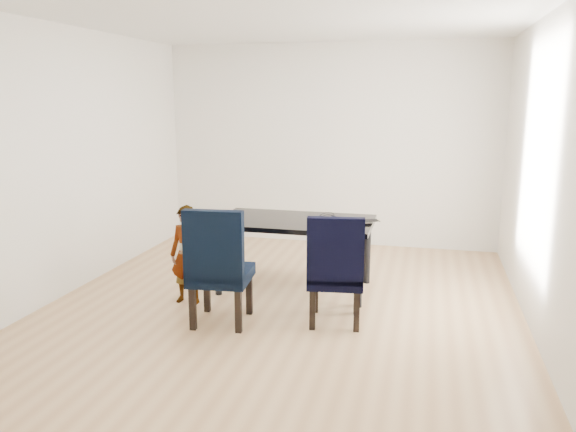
% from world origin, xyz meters
% --- Properties ---
extents(floor, '(4.50, 5.00, 0.01)m').
position_xyz_m(floor, '(0.00, 0.00, -0.01)').
color(floor, tan).
rests_on(floor, ground).
extents(ceiling, '(4.50, 5.00, 0.01)m').
position_xyz_m(ceiling, '(0.00, 0.00, 2.71)').
color(ceiling, white).
rests_on(ceiling, wall_back).
extents(wall_back, '(4.50, 0.01, 2.70)m').
position_xyz_m(wall_back, '(0.00, 2.50, 1.35)').
color(wall_back, white).
rests_on(wall_back, ground).
extents(wall_front, '(4.50, 0.01, 2.70)m').
position_xyz_m(wall_front, '(0.00, -2.50, 1.35)').
color(wall_front, silver).
rests_on(wall_front, ground).
extents(wall_left, '(0.01, 5.00, 2.70)m').
position_xyz_m(wall_left, '(-2.25, 0.00, 1.35)').
color(wall_left, silver).
rests_on(wall_left, ground).
extents(wall_right, '(0.01, 5.00, 2.70)m').
position_xyz_m(wall_right, '(2.25, 0.00, 1.35)').
color(wall_right, white).
rests_on(wall_right, ground).
extents(dining_table, '(1.60, 0.90, 0.75)m').
position_xyz_m(dining_table, '(0.00, 0.50, 0.38)').
color(dining_table, black).
rests_on(dining_table, floor).
extents(chair_left, '(0.56, 0.58, 1.07)m').
position_xyz_m(chair_left, '(-0.43, -0.53, 0.54)').
color(chair_left, black).
rests_on(chair_left, floor).
extents(chair_right, '(0.55, 0.56, 1.01)m').
position_xyz_m(chair_right, '(0.56, -0.28, 0.50)').
color(chair_right, black).
rests_on(chair_right, floor).
extents(child, '(0.37, 0.26, 0.97)m').
position_xyz_m(child, '(-0.93, -0.15, 0.49)').
color(child, '#FFA215').
rests_on(child, floor).
extents(plate, '(0.31, 0.31, 0.02)m').
position_xyz_m(plate, '(-0.68, 0.38, 0.76)').
color(plate, white).
rests_on(plate, dining_table).
extents(sandwich, '(0.15, 0.10, 0.06)m').
position_xyz_m(sandwich, '(-0.67, 0.39, 0.79)').
color(sandwich, '#A96B3C').
rests_on(sandwich, plate).
extents(laptop, '(0.40, 0.34, 0.03)m').
position_xyz_m(laptop, '(0.67, 0.55, 0.76)').
color(laptop, black).
rests_on(laptop, dining_table).
extents(cable_tangle, '(0.18, 0.18, 0.01)m').
position_xyz_m(cable_tangle, '(0.33, 0.68, 0.75)').
color(cable_tangle, black).
rests_on(cable_tangle, dining_table).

